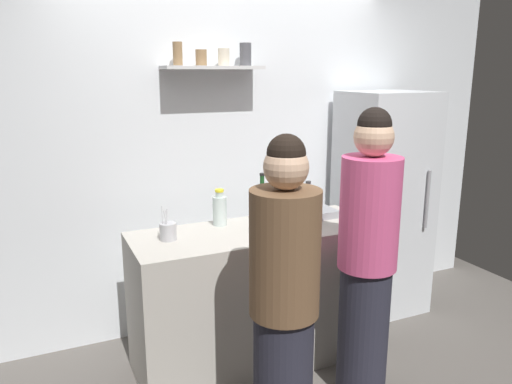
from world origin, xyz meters
The scene contains 10 objects.
back_wall_assembly centered at (0.00, 1.25, 1.30)m, with size 4.80×0.32×2.60m.
refrigerator centered at (1.18, 0.85, 0.89)m, with size 0.64×0.60×1.77m.
counter centered at (-0.08, 0.55, 0.46)m, with size 1.61×0.61×0.93m, color #B7B2A8.
baking_pan centered at (0.39, 0.66, 0.95)m, with size 0.34×0.24×0.05m, color gray.
utensil_holder centered at (-0.65, 0.58, 0.98)m, with size 0.10×0.10×0.21m.
wine_bottle_pale_glass centered at (0.25, 0.47, 1.05)m, with size 0.07×0.07×0.31m.
wine_bottle_green_glass centered at (0.03, 0.70, 1.05)m, with size 0.07×0.07×0.33m.
water_bottle_plastic centered at (-0.26, 0.74, 1.03)m, with size 0.09×0.09×0.24m.
person_brown_jacket centered at (-0.31, -0.29, 0.82)m, with size 0.34×0.34×1.65m.
person_pink_top centered at (0.35, -0.05, 0.87)m, with size 0.34×0.34×1.74m.
Camera 1 is at (-1.36, -2.26, 1.93)m, focal length 35.05 mm.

